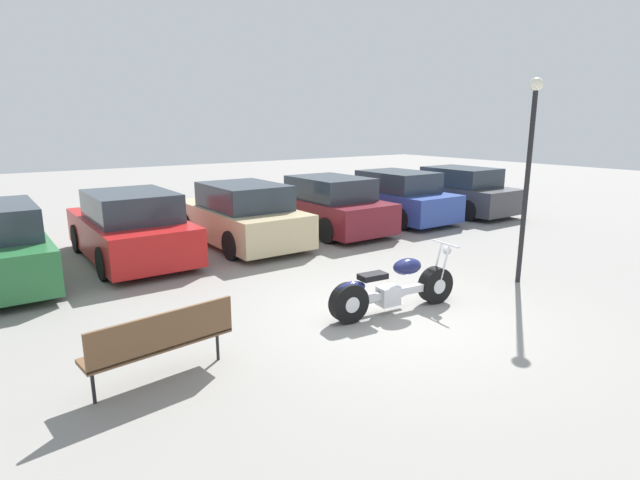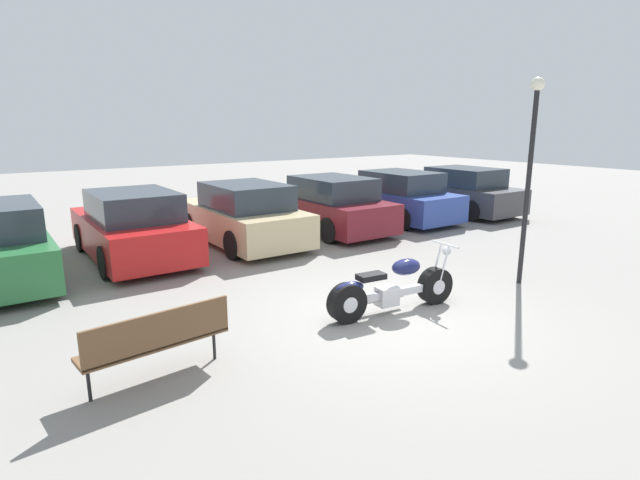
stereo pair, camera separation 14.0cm
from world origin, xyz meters
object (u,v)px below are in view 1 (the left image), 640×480
motorcycle (393,288)px  parked_car_champagne (241,216)px  parked_car_red (131,228)px  lamp_post (529,158)px  parked_car_blue (393,198)px  parked_car_dark_grey (456,192)px  parked_car_maroon (326,206)px  park_bench (162,339)px

motorcycle → parked_car_champagne: bearing=88.5°
parked_car_red → lamp_post: (5.54, -5.95, 1.64)m
motorcycle → parked_car_blue: bearing=46.5°
parked_car_champagne → lamp_post: size_ratio=1.13×
parked_car_red → parked_car_champagne: (2.65, -0.09, 0.00)m
parked_car_dark_grey → lamp_post: 7.82m
motorcycle → parked_car_champagne: 5.62m
parked_car_champagne → parked_car_blue: same height
parked_car_red → parked_car_blue: size_ratio=1.00×
motorcycle → lamp_post: 3.62m
motorcycle → parked_car_blue: 7.91m
parked_car_maroon → lamp_post: (0.25, -5.90, 1.64)m
parked_car_blue → parked_car_dark_grey: size_ratio=1.00×
motorcycle → park_bench: bearing=-178.6°
parked_car_champagne → parked_car_blue: (5.29, 0.12, 0.00)m
parked_car_red → park_bench: parked_car_red is taller
parked_car_red → parked_car_blue: (7.94, 0.04, 0.00)m
motorcycle → parked_car_champagne: (0.15, 5.61, 0.31)m
parked_car_blue → parked_car_dark_grey: (2.65, -0.25, 0.00)m
parked_car_red → motorcycle: bearing=-66.3°
parked_car_maroon → parked_car_blue: 2.65m
parked_car_blue → lamp_post: lamp_post is taller
park_bench → lamp_post: 7.01m
motorcycle → park_bench: 3.73m
park_bench → lamp_post: bearing=-1.3°
parked_car_champagne → lamp_post: 6.74m
parked_car_champagne → parked_car_dark_grey: (7.94, -0.12, 0.00)m
parked_car_red → park_bench: bearing=-102.0°
parked_car_maroon → parked_car_blue: bearing=1.9°
parked_car_champagne → parked_car_maroon: bearing=0.7°
park_bench → parked_car_blue: bearing=32.4°
parked_car_champagne → park_bench: (-3.88, -5.71, -0.16)m
parked_car_red → parked_car_champagne: size_ratio=1.00×
parked_car_blue → parked_car_maroon: bearing=-178.1°
parked_car_blue → parked_car_dark_grey: same height
parked_car_dark_grey → lamp_post: size_ratio=1.13×
motorcycle → parked_car_dark_grey: 9.78m
parked_car_maroon → park_bench: size_ratio=2.40×
parked_car_maroon → lamp_post: size_ratio=1.13×
motorcycle → park_bench: size_ratio=1.34×
motorcycle → parked_car_maroon: parked_car_maroon is taller
motorcycle → parked_car_maroon: (2.80, 5.65, 0.31)m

